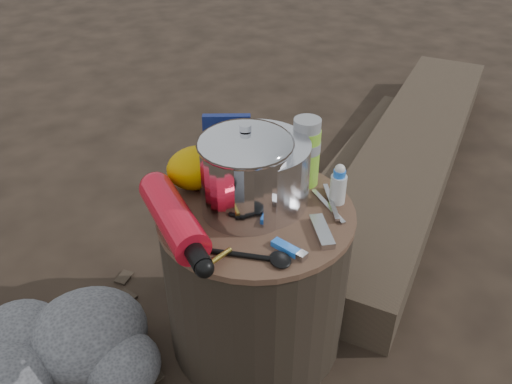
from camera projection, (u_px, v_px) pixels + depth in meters
name	position (u px, v px, depth m)	size (l,w,h in m)	color
ground	(256.00, 333.00, 1.46)	(60.00, 60.00, 0.00)	black
stump	(256.00, 277.00, 1.34)	(0.46, 0.46, 0.43)	black
log_main	(411.00, 155.00, 2.12)	(0.33, 1.94, 0.16)	#372C21
log_small	(369.00, 154.00, 2.21)	(0.19, 1.05, 0.09)	#372C21
foil_windscreen	(255.00, 173.00, 1.21)	(0.25, 0.25, 0.15)	silver
camping_pot	(246.00, 171.00, 1.17)	(0.21, 0.21, 0.21)	silver
fuel_bottle	(173.00, 217.00, 1.13)	(0.08, 0.33, 0.08)	red
thermos	(306.00, 152.00, 1.27)	(0.07, 0.07, 0.17)	#88CC31
travel_mug	(268.00, 157.00, 1.31)	(0.08, 0.08, 0.12)	black
stuff_sack	(197.00, 168.00, 1.28)	(0.15, 0.13, 0.10)	#C48E00
food_pouch	(227.00, 144.00, 1.33)	(0.12, 0.03, 0.15)	#0C164D
lighter	(286.00, 247.00, 1.10)	(0.02, 0.08, 0.02)	blue
multitool	(322.00, 231.00, 1.14)	(0.03, 0.11, 0.02)	#AEAFB3
pot_grabber	(328.00, 205.00, 1.23)	(0.04, 0.14, 0.01)	#AEAFB3
spork	(242.00, 255.00, 1.08)	(0.04, 0.17, 0.01)	black
squeeze_bottle	(338.00, 186.00, 1.22)	(0.04, 0.04, 0.09)	silver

